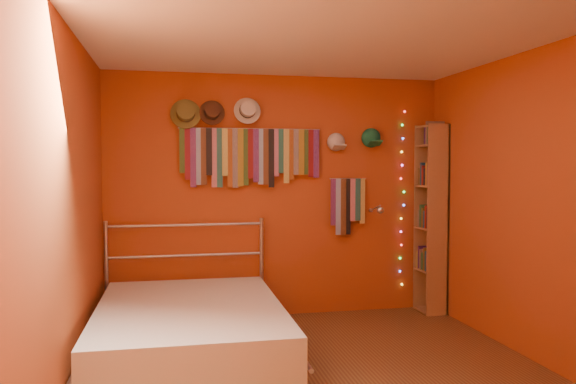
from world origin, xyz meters
TOP-DOWN VIEW (x-y plane):
  - ground at (0.00, 0.00)m, footprint 3.50×3.50m
  - back_wall at (0.00, 1.75)m, footprint 3.50×0.02m
  - right_wall at (1.75, 0.00)m, footprint 0.02×3.50m
  - left_wall at (-1.75, 0.00)m, footprint 0.02×3.50m
  - ceiling at (0.00, 0.00)m, footprint 3.50×3.50m
  - tie_rack at (-0.30, 1.68)m, footprint 1.45×0.03m
  - small_tie_rack at (0.74, 1.69)m, footprint 0.40×0.03m
  - fedora_olive at (-0.94, 1.65)m, footprint 0.30×0.16m
  - fedora_brown at (-0.68, 1.66)m, footprint 0.25×0.14m
  - fedora_white at (-0.33, 1.66)m, footprint 0.27×0.15m
  - cap_white at (0.61, 1.70)m, footprint 0.19×0.23m
  - cap_green at (1.00, 1.70)m, footprint 0.19×0.24m
  - fairy_lights at (1.36, 1.71)m, footprint 0.06×0.02m
  - reading_lamp at (1.02, 1.50)m, footprint 0.08×0.33m
  - bookshelf at (1.66, 1.53)m, footprint 0.25×0.34m
  - bed at (-0.95, 0.57)m, footprint 1.57×2.14m

SIDE VIEW (x-z plane):
  - ground at x=0.00m, z-range 0.00..0.00m
  - bed at x=-0.95m, z-range -0.28..0.75m
  - bookshelf at x=1.66m, z-range 0.02..2.02m
  - reading_lamp at x=1.02m, z-range 1.06..1.16m
  - small_tie_rack at x=0.74m, z-range 0.87..1.48m
  - fairy_lights at x=1.36m, z-range 0.26..2.16m
  - back_wall at x=0.00m, z-range 0.00..2.50m
  - right_wall at x=1.75m, z-range 0.00..2.50m
  - left_wall at x=-1.75m, z-range 0.00..2.50m
  - tie_rack at x=-0.30m, z-range 1.38..1.99m
  - cap_white at x=0.61m, z-range 1.72..1.91m
  - cap_green at x=1.00m, z-range 1.76..1.96m
  - fedora_olive at x=-0.94m, z-range 1.94..2.24m
  - fedora_brown at x=-0.68m, z-range 1.98..2.23m
  - fedora_white at x=-0.33m, z-range 2.00..2.26m
  - ceiling at x=0.00m, z-range 2.49..2.51m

